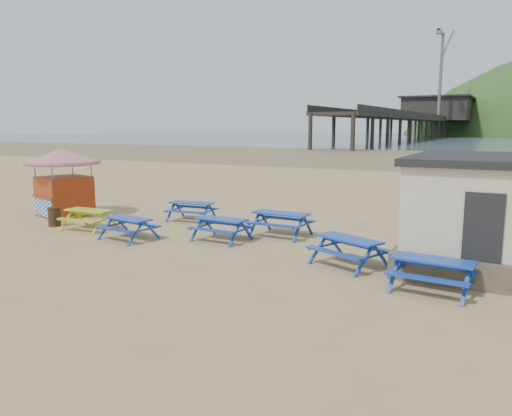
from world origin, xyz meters
The scene contains 14 objects.
ground centered at (0.00, 0.00, 0.00)m, with size 400.00×400.00×0.00m, color tan.
wet_sand centered at (0.00, 55.00, 0.00)m, with size 400.00×400.00×0.00m, color olive.
sea centered at (0.00, 170.00, 0.01)m, with size 400.00×400.00×0.00m, color #445561.
picnic_table_blue_a centered at (-2.50, 2.73, 0.39)m, with size 2.01×1.68×0.78m.
picnic_table_blue_b centered at (2.12, 1.78, 0.43)m, with size 2.12×1.74×0.86m.
picnic_table_blue_c centered at (7.81, 1.77, 0.34)m, with size 1.95×1.75×0.68m.
picnic_table_blue_d centered at (-2.43, -1.24, 0.39)m, with size 2.03×1.73×0.77m.
picnic_table_blue_e centered at (5.53, -0.94, 0.41)m, with size 2.40×2.20×0.82m.
picnic_table_blue_f centered at (7.99, -2.16, 0.40)m, with size 2.04×1.70×0.80m.
picnic_table_yellow centered at (-4.97, -0.63, 0.39)m, with size 1.94×1.60×0.78m.
ice_cream_kiosk centered at (-8.22, 1.09, 1.88)m, with size 4.15×4.15×2.99m.
litter_bin centered at (-6.66, -0.84, 0.39)m, with size 0.52×0.52×0.76m.
pier centered at (-17.99, 178.23, 5.46)m, with size 24.00×220.00×39.29m.
picnic_table_blue_g centered at (0.58, 0.14, 0.39)m, with size 1.94×1.60×0.78m.
Camera 1 is at (9.61, -14.48, 3.97)m, focal length 35.00 mm.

